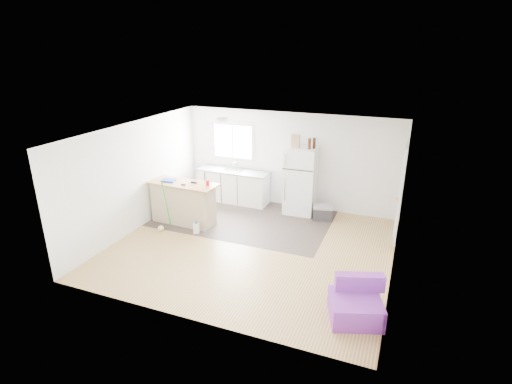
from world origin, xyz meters
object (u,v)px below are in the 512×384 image
purple_seat (356,304)px  cardboard_box (296,141)px  kitchen_cabinets (234,186)px  mop (162,221)px  blue_tray (169,180)px  bottle_left (309,144)px  peninsula (183,203)px  cleaner_jug (196,228)px  cooler (322,212)px  bottle_right (314,143)px  red_cup (208,183)px  refrigerator (301,180)px

purple_seat → cardboard_box: size_ratio=3.14×
kitchen_cabinets → mop: 2.36m
blue_tray → bottle_left: (2.88, 1.52, 0.78)m
blue_tray → cardboard_box: (2.53, 1.57, 0.80)m
peninsula → bottle_left: size_ratio=6.48×
peninsula → cleaner_jug: bearing=-34.0°
blue_tray → cooler: bearing=22.4°
cooler → purple_seat: size_ratio=0.55×
mop → bottle_left: 3.78m
purple_seat → kitchen_cabinets: bearing=116.6°
cooler → bottle_left: (-0.43, 0.15, 1.60)m
cleaner_jug → mop: size_ratio=0.22×
cooler → kitchen_cabinets: bearing=159.3°
cooler → bottle_right: 1.65m
purple_seat → mop: bearing=143.0°
cardboard_box → bottle_right: 0.44m
red_cup → cardboard_box: cardboard_box is taller
mop → cardboard_box: size_ratio=4.15×
bottle_left → cooler: bearing=-19.2°
refrigerator → cleaner_jug: refrigerator is taller
peninsula → bottle_left: bearing=33.3°
blue_tray → cardboard_box: cardboard_box is taller
cardboard_box → bottle_left: bearing=-8.5°
cardboard_box → purple_seat: bearing=-60.2°
kitchen_cabinets → blue_tray: kitchen_cabinets is taller
peninsula → mop: (-0.21, -0.57, -0.26)m
cooler → bottle_left: size_ratio=2.08×
red_cup → blue_tray: 0.98m
refrigerator → cardboard_box: (-0.15, -0.04, 0.97)m
kitchen_cabinets → bottle_right: size_ratio=7.71×
cleaner_jug → cardboard_box: 3.06m
purple_seat → bottle_left: bearing=97.1°
refrigerator → mop: (-2.55, -2.17, -0.59)m
refrigerator → cleaner_jug: 2.78m
purple_seat → cleaner_jug: (-3.70, 1.64, -0.10)m
red_cup → mop: bearing=-144.3°
purple_seat → peninsula: bearing=135.6°
refrigerator → cardboard_box: cardboard_box is taller
kitchen_cabinets → purple_seat: (3.75, -3.71, -0.21)m
red_cup → bottle_right: 2.63m
cleaner_jug → cardboard_box: bearing=30.7°
bottle_left → bottle_right: same height
cleaner_jug → mop: mop is taller
red_cup → bottle_right: bottle_right is taller
refrigerator → cooler: (0.63, -0.25, -0.65)m
kitchen_cabinets → refrigerator: bearing=-0.6°
mop → refrigerator: bearing=28.6°
cooler → bottle_right: bearing=131.1°
cardboard_box → refrigerator: bearing=15.7°
cleaner_jug → kitchen_cabinets: bearing=71.6°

